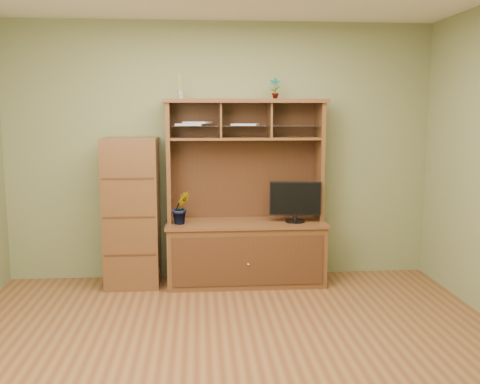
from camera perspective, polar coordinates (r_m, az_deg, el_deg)
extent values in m
cube|color=brown|center=(4.09, -0.73, -17.25)|extent=(4.50, 4.00, 0.02)
cube|color=olive|center=(5.71, -2.08, 4.31)|extent=(4.50, 0.02, 2.70)
cube|color=olive|center=(1.73, 3.54, -5.43)|extent=(4.50, 0.02, 2.70)
cube|color=#4E2D16|center=(5.59, 0.62, -6.59)|extent=(1.60, 0.55, 0.62)
cube|color=#3A1E0F|center=(5.33, 0.89, -7.37)|extent=(1.50, 0.01, 0.50)
sphere|color=silver|center=(5.32, 0.91, -7.74)|extent=(0.02, 0.02, 0.02)
cube|color=#4E2D16|center=(5.52, 0.63, -3.33)|extent=(1.64, 0.59, 0.03)
cube|color=#4E2D16|center=(5.51, -7.57, 3.31)|extent=(0.04, 0.35, 1.25)
cube|color=#4E2D16|center=(5.64, 8.47, 3.41)|extent=(0.04, 0.35, 1.25)
cube|color=#3A1E0F|center=(5.69, 0.40, 3.54)|extent=(1.52, 0.02, 1.25)
cube|color=#4E2D16|center=(5.50, 0.56, 9.68)|extent=(1.66, 0.40, 0.04)
cube|color=#4E2D16|center=(5.51, 0.55, 5.73)|extent=(1.52, 0.32, 0.02)
cube|color=#4E2D16|center=(5.49, -2.11, 7.66)|extent=(0.02, 0.31, 0.35)
cube|color=#4E2D16|center=(5.53, 3.19, 7.66)|extent=(0.02, 0.31, 0.35)
cube|color=silver|center=(5.49, 0.56, 7.08)|extent=(1.50, 0.27, 0.01)
cylinder|color=black|center=(5.52, 5.88, -3.10)|extent=(0.20, 0.20, 0.02)
cylinder|color=black|center=(5.51, 5.89, -2.67)|extent=(0.04, 0.04, 0.06)
cube|color=black|center=(5.48, 5.92, -0.69)|extent=(0.52, 0.11, 0.34)
imported|color=#23531C|center=(5.41, -6.30, -1.67)|extent=(0.22, 0.19, 0.33)
imported|color=#376021|center=(5.54, 3.75, 10.98)|extent=(0.12, 0.09, 0.22)
cylinder|color=silver|center=(5.49, -6.44, 10.31)|extent=(0.05, 0.05, 0.09)
cylinder|color=#A68C53|center=(5.49, -6.46, 11.63)|extent=(0.03, 0.03, 0.16)
cube|color=silver|center=(5.48, -5.30, 7.18)|extent=(0.31, 0.27, 0.02)
cube|color=silver|center=(5.48, -4.56, 7.40)|extent=(0.30, 0.27, 0.02)
cube|color=silver|center=(5.50, 0.58, 7.21)|extent=(0.31, 0.27, 0.02)
cube|color=#4E2D16|center=(5.55, -11.44, -2.15)|extent=(0.54, 0.49, 1.52)
cube|color=#3A1E0F|center=(5.39, -11.64, -6.59)|extent=(0.50, 0.01, 0.02)
cube|color=#3A1E0F|center=(5.31, -11.76, -2.64)|extent=(0.50, 0.01, 0.01)
cube|color=#3A1E0F|center=(5.25, -11.88, 1.42)|extent=(0.50, 0.01, 0.02)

